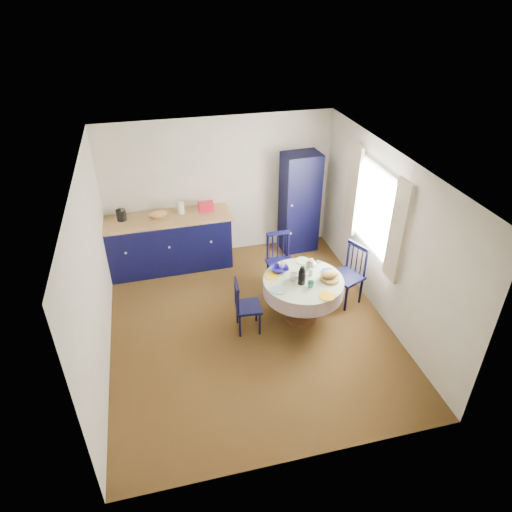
{
  "coord_description": "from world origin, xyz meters",
  "views": [
    {
      "loc": [
        -1.15,
        -5.05,
        4.48
      ],
      "look_at": [
        0.15,
        0.2,
        1.08
      ],
      "focal_mm": 32.0,
      "sensor_mm": 36.0,
      "label": 1
    }
  ],
  "objects_px": {
    "chair_left": "(246,306)",
    "mug_a": "(294,277)",
    "cobalt_bowl": "(280,269)",
    "mug_b": "(311,284)",
    "kitchen_counter": "(168,242)",
    "pantry_cabinet": "(299,203)",
    "chair_right": "(349,274)",
    "mug_c": "(314,264)",
    "chair_far": "(281,261)",
    "mug_d": "(282,265)",
    "dining_table": "(304,286)"
  },
  "relations": [
    {
      "from": "chair_left",
      "to": "mug_a",
      "type": "distance_m",
      "value": 0.8
    },
    {
      "from": "cobalt_bowl",
      "to": "mug_a",
      "type": "bearing_deg",
      "value": -65.14
    },
    {
      "from": "mug_b",
      "to": "cobalt_bowl",
      "type": "bearing_deg",
      "value": 120.99
    },
    {
      "from": "kitchen_counter",
      "to": "pantry_cabinet",
      "type": "relative_size",
      "value": 1.19
    },
    {
      "from": "chair_right",
      "to": "mug_c",
      "type": "distance_m",
      "value": 0.63
    },
    {
      "from": "pantry_cabinet",
      "to": "chair_left",
      "type": "distance_m",
      "value": 2.57
    },
    {
      "from": "chair_left",
      "to": "mug_a",
      "type": "relative_size",
      "value": 6.29
    },
    {
      "from": "chair_far",
      "to": "mug_d",
      "type": "xyz_separation_m",
      "value": [
        -0.14,
        -0.5,
        0.26
      ]
    },
    {
      "from": "chair_left",
      "to": "mug_c",
      "type": "distance_m",
      "value": 1.22
    },
    {
      "from": "kitchen_counter",
      "to": "chair_right",
      "type": "relative_size",
      "value": 2.25
    },
    {
      "from": "mug_d",
      "to": "cobalt_bowl",
      "type": "distance_m",
      "value": 0.08
    },
    {
      "from": "dining_table",
      "to": "mug_c",
      "type": "bearing_deg",
      "value": 50.0
    },
    {
      "from": "chair_left",
      "to": "mug_d",
      "type": "height_order",
      "value": "chair_left"
    },
    {
      "from": "pantry_cabinet",
      "to": "mug_c",
      "type": "distance_m",
      "value": 1.75
    },
    {
      "from": "dining_table",
      "to": "mug_a",
      "type": "distance_m",
      "value": 0.23
    },
    {
      "from": "pantry_cabinet",
      "to": "chair_left",
      "type": "height_order",
      "value": "pantry_cabinet"
    },
    {
      "from": "dining_table",
      "to": "mug_a",
      "type": "xyz_separation_m",
      "value": [
        -0.15,
        0.03,
        0.17
      ]
    },
    {
      "from": "mug_d",
      "to": "chair_left",
      "type": "bearing_deg",
      "value": -148.03
    },
    {
      "from": "dining_table",
      "to": "cobalt_bowl",
      "type": "distance_m",
      "value": 0.44
    },
    {
      "from": "chair_far",
      "to": "mug_c",
      "type": "bearing_deg",
      "value": -62.34
    },
    {
      "from": "chair_left",
      "to": "chair_far",
      "type": "bearing_deg",
      "value": -36.72
    },
    {
      "from": "mug_a",
      "to": "mug_b",
      "type": "bearing_deg",
      "value": -52.81
    },
    {
      "from": "chair_right",
      "to": "mug_d",
      "type": "height_order",
      "value": "chair_right"
    },
    {
      "from": "chair_far",
      "to": "mug_d",
      "type": "relative_size",
      "value": 9.26
    },
    {
      "from": "kitchen_counter",
      "to": "chair_far",
      "type": "height_order",
      "value": "kitchen_counter"
    },
    {
      "from": "chair_right",
      "to": "mug_d",
      "type": "distance_m",
      "value": 1.09
    },
    {
      "from": "pantry_cabinet",
      "to": "mug_d",
      "type": "xyz_separation_m",
      "value": [
        -0.82,
        -1.64,
        -0.17
      ]
    },
    {
      "from": "kitchen_counter",
      "to": "mug_c",
      "type": "height_order",
      "value": "kitchen_counter"
    },
    {
      "from": "chair_left",
      "to": "mug_c",
      "type": "bearing_deg",
      "value": -69.11
    },
    {
      "from": "pantry_cabinet",
      "to": "chair_left",
      "type": "xyz_separation_m",
      "value": [
        -1.47,
        -2.05,
        -0.5
      ]
    },
    {
      "from": "dining_table",
      "to": "mug_d",
      "type": "distance_m",
      "value": 0.46
    },
    {
      "from": "dining_table",
      "to": "mug_d",
      "type": "xyz_separation_m",
      "value": [
        -0.23,
        0.36,
        0.17
      ]
    },
    {
      "from": "chair_far",
      "to": "mug_c",
      "type": "relative_size",
      "value": 8.43
    },
    {
      "from": "kitchen_counter",
      "to": "mug_a",
      "type": "distance_m",
      "value": 2.51
    },
    {
      "from": "chair_right",
      "to": "mug_c",
      "type": "bearing_deg",
      "value": -118.17
    },
    {
      "from": "dining_table",
      "to": "mug_b",
      "type": "bearing_deg",
      "value": -82.84
    },
    {
      "from": "chair_far",
      "to": "mug_b",
      "type": "xyz_separation_m",
      "value": [
        0.12,
        -1.07,
        0.26
      ]
    },
    {
      "from": "kitchen_counter",
      "to": "chair_right",
      "type": "bearing_deg",
      "value": -33.12
    },
    {
      "from": "chair_left",
      "to": "chair_right",
      "type": "relative_size",
      "value": 0.85
    },
    {
      "from": "mug_a",
      "to": "cobalt_bowl",
      "type": "relative_size",
      "value": 0.52
    },
    {
      "from": "mug_b",
      "to": "mug_c",
      "type": "height_order",
      "value": "mug_b"
    },
    {
      "from": "pantry_cabinet",
      "to": "mug_b",
      "type": "relative_size",
      "value": 18.38
    },
    {
      "from": "chair_left",
      "to": "cobalt_bowl",
      "type": "distance_m",
      "value": 0.76
    },
    {
      "from": "kitchen_counter",
      "to": "dining_table",
      "type": "bearing_deg",
      "value": -47.44
    },
    {
      "from": "chair_far",
      "to": "mug_a",
      "type": "bearing_deg",
      "value": -97.42
    },
    {
      "from": "kitchen_counter",
      "to": "mug_c",
      "type": "distance_m",
      "value": 2.63
    },
    {
      "from": "mug_c",
      "to": "mug_d",
      "type": "xyz_separation_m",
      "value": [
        -0.48,
        0.06,
        0.0
      ]
    },
    {
      "from": "chair_far",
      "to": "chair_right",
      "type": "height_order",
      "value": "chair_right"
    },
    {
      "from": "dining_table",
      "to": "mug_b",
      "type": "distance_m",
      "value": 0.26
    },
    {
      "from": "dining_table",
      "to": "cobalt_bowl",
      "type": "xyz_separation_m",
      "value": [
        -0.28,
        0.3,
        0.15
      ]
    }
  ]
}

